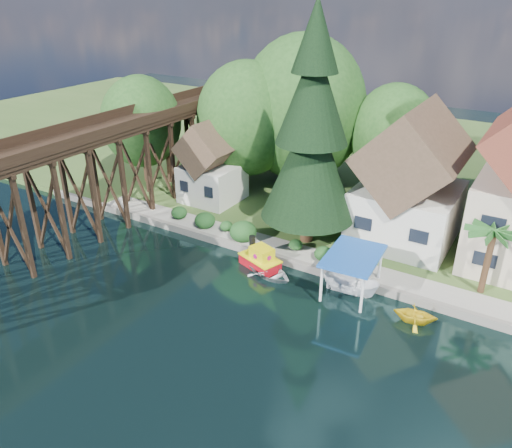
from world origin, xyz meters
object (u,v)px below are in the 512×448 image
(tugboat, at_px, (260,259))
(boat_yellow, at_px, (416,313))
(trestle_bridge, at_px, (96,171))
(house_left, at_px, (410,185))
(boat_white_a, at_px, (271,272))
(shed, at_px, (212,167))
(boat_canopy, at_px, (351,278))
(conifer, at_px, (312,134))
(palm_tree, at_px, (494,234))

(tugboat, height_order, boat_yellow, tugboat)
(trestle_bridge, height_order, house_left, house_left)
(trestle_bridge, distance_m, tugboat, 15.84)
(tugboat, relative_size, boat_white_a, 1.02)
(shed, relative_size, tugboat, 2.19)
(boat_canopy, bearing_deg, conifer, 140.02)
(shed, height_order, palm_tree, shed)
(trestle_bridge, relative_size, boat_canopy, 8.70)
(tugboat, xyz_separation_m, boat_yellow, (11.80, -0.69, 0.02))
(conifer, xyz_separation_m, palm_tree, (13.43, -0.60, -4.44))
(house_left, bearing_deg, shed, -175.23)
(house_left, relative_size, shed, 1.40)
(house_left, bearing_deg, boat_yellow, -68.94)
(boat_canopy, xyz_separation_m, boat_yellow, (4.67, -0.81, -0.64))
(boat_white_a, bearing_deg, shed, 65.99)
(house_left, height_order, boat_yellow, house_left)
(house_left, relative_size, boat_white_a, 3.13)
(house_left, xyz_separation_m, shed, (-18.00, -1.50, -1.31))
(conifer, xyz_separation_m, boat_yellow, (10.42, -5.64, -8.59))
(trestle_bridge, relative_size, conifer, 2.42)
(trestle_bridge, height_order, boat_white_a, trestle_bridge)
(boat_canopy, bearing_deg, house_left, 85.01)
(trestle_bridge, xyz_separation_m, house_left, (23.00, 10.83, -0.21))
(trestle_bridge, xyz_separation_m, boat_canopy, (22.20, 1.62, -4.00))
(trestle_bridge, bearing_deg, conifer, 21.38)
(tugboat, bearing_deg, shed, 142.08)
(boat_white_a, bearing_deg, boat_yellow, -76.99)
(house_left, xyz_separation_m, boat_white_a, (-6.63, -10.04, -4.77))
(house_left, relative_size, palm_tree, 2.21)
(tugboat, bearing_deg, trestle_bridge, -174.36)
(boat_canopy, bearing_deg, shed, 155.85)
(boat_yellow, bearing_deg, conifer, 51.05)
(conifer, height_order, boat_canopy, conifer)
(conifer, distance_m, palm_tree, 14.16)
(trestle_bridge, xyz_separation_m, boat_white_a, (16.37, 0.79, -4.98))
(house_left, distance_m, conifer, 8.92)
(trestle_bridge, relative_size, boat_white_a, 12.54)
(palm_tree, bearing_deg, boat_yellow, -120.91)
(shed, height_order, boat_yellow, shed)
(house_left, relative_size, conifer, 0.60)
(boat_white_a, bearing_deg, palm_tree, -56.58)
(house_left, relative_size, boat_yellow, 4.10)
(trestle_bridge, height_order, boat_yellow, trestle_bridge)
(shed, distance_m, boat_white_a, 14.63)
(house_left, height_order, shed, house_left)
(tugboat, bearing_deg, house_left, 49.65)
(shed, bearing_deg, conifer, -14.17)
(trestle_bridge, distance_m, conifer, 18.10)
(palm_tree, bearing_deg, tugboat, -163.64)
(boat_white_a, height_order, boat_yellow, boat_yellow)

